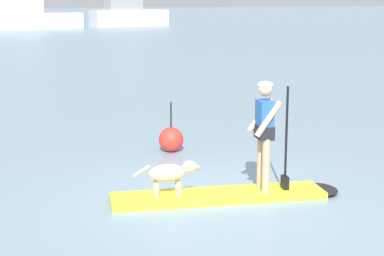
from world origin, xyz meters
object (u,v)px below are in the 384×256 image
object	(u,v)px
paddleboard	(233,195)
marker_buoy	(171,139)
moored_boat_far_port	(128,13)
dog	(171,173)
person_paddler	(265,128)
moored_boat_starboard	(23,16)

from	to	relation	value
paddleboard	marker_buoy	size ratio (longest dim) A/B	3.61
moored_boat_far_port	marker_buoy	xyz separation A→B (m)	(-16.34, -54.55, -1.13)
dog	moored_boat_far_port	xyz separation A→B (m)	(17.47, 57.41, 0.93)
paddleboard	person_paddler	xyz separation A→B (m)	(0.47, -0.10, 1.02)
paddleboard	dog	distance (m)	1.03
moored_boat_starboard	moored_boat_far_port	world-z (taller)	moored_boat_far_port
marker_buoy	dog	bearing A→B (deg)	-111.57
paddleboard	marker_buoy	distance (m)	3.08
person_paddler	marker_buoy	bearing A→B (deg)	94.97
moored_boat_starboard	marker_buoy	xyz separation A→B (m)	(-4.92, -52.99, -0.97)
marker_buoy	moored_boat_far_port	bearing A→B (deg)	73.33
paddleboard	moored_boat_far_port	distance (m)	59.96
paddleboard	person_paddler	bearing A→B (deg)	-12.38
moored_boat_starboard	moored_boat_far_port	size ratio (longest dim) A/B	0.88
moored_boat_far_port	marker_buoy	size ratio (longest dim) A/B	12.83
dog	moored_boat_far_port	world-z (taller)	moored_boat_far_port
dog	moored_boat_far_port	distance (m)	60.02
moored_boat_starboard	person_paddler	bearing A→B (deg)	-94.72
person_paddler	dog	xyz separation A→B (m)	(-1.41, 0.31, -0.63)
paddleboard	moored_boat_starboard	size ratio (longest dim) A/B	0.32
dog	marker_buoy	distance (m)	3.08
paddleboard	moored_boat_far_port	bearing A→B (deg)	73.99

